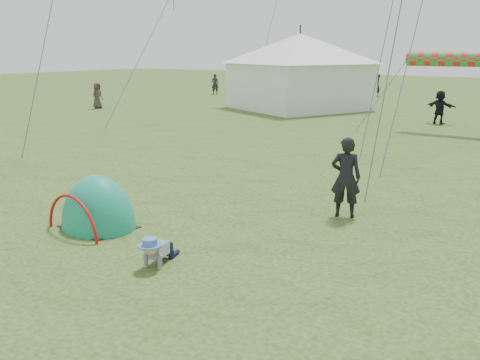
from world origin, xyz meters
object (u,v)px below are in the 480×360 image
Objects in this scene: crawling_toddler at (156,249)px; popup_tent at (99,227)px; event_marquee at (299,69)px; standing_adult at (346,177)px.

popup_tent reaches higher than crawling_toddler.
event_marquee is (-9.99, 23.18, 2.15)m from crawling_toddler.
crawling_toddler is 2.53m from popup_tent.
event_marquee reaches higher than popup_tent.
crawling_toddler is at bearing -12.97° from popup_tent.
standing_adult reaches higher than popup_tent.
crawling_toddler is 0.33× the size of popup_tent.
event_marquee is (-11.49, 18.80, 1.54)m from standing_adult.
crawling_toddler is 0.10× the size of event_marquee.
event_marquee reaches higher than standing_adult.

